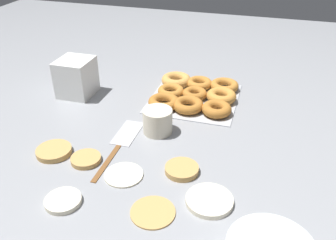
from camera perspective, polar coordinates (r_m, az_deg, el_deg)
name	(u,v)px	position (r m, az deg, el deg)	size (l,w,h in m)	color
ground_plane	(148,149)	(1.00, -3.27, -4.64)	(3.00, 3.00, 0.00)	gray
pancake_0	(182,169)	(0.92, 2.23, -7.92)	(0.09, 0.09, 0.02)	tan
pancake_1	(63,201)	(0.87, -16.47, -12.32)	(0.08, 0.08, 0.01)	beige
pancake_2	(86,159)	(0.98, -13.02, -6.13)	(0.08, 0.08, 0.01)	tan
pancake_3	(153,212)	(0.82, -2.45, -14.45)	(0.10, 0.10, 0.01)	tan
pancake_4	(54,151)	(1.03, -17.82, -4.77)	(0.10, 0.10, 0.02)	tan
pancake_5	(209,200)	(0.84, 6.65, -12.70)	(0.11, 0.11, 0.01)	beige
pancake_6	(124,174)	(0.92, -7.11, -8.60)	(0.10, 0.10, 0.01)	beige
donut_tray	(195,94)	(1.26, 4.30, 4.18)	(0.30, 0.31, 0.04)	#ADAFB5
container_stack	(76,77)	(1.31, -14.51, 6.66)	(0.11, 0.12, 0.13)	white
paper_cup	(158,121)	(1.06, -1.68, -0.18)	(0.09, 0.09, 0.08)	beige
spatula	(123,139)	(1.05, -7.16, -2.98)	(0.06, 0.30, 0.01)	brown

